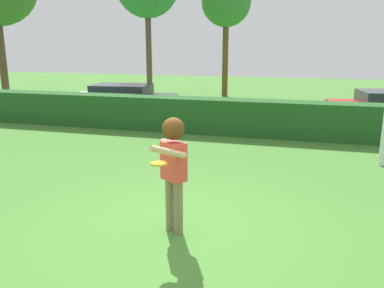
{
  "coord_description": "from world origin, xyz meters",
  "views": [
    {
      "loc": [
        1.83,
        -5.41,
        2.81
      ],
      "look_at": [
        0.03,
        0.95,
        1.15
      ],
      "focal_mm": 37.35,
      "sensor_mm": 36.0,
      "label": 1
    }
  ],
  "objects_px": {
    "person": "(173,161)",
    "willow_tree": "(226,3)",
    "parked_car_silver": "(122,99)",
    "frisbee": "(159,164)"
  },
  "relations": [
    {
      "from": "parked_car_silver",
      "to": "willow_tree",
      "type": "relative_size",
      "value": 0.69
    },
    {
      "from": "willow_tree",
      "to": "parked_car_silver",
      "type": "bearing_deg",
      "value": -111.14
    },
    {
      "from": "person",
      "to": "willow_tree",
      "type": "relative_size",
      "value": 0.28
    },
    {
      "from": "frisbee",
      "to": "parked_car_silver",
      "type": "relative_size",
      "value": 0.06
    },
    {
      "from": "frisbee",
      "to": "willow_tree",
      "type": "height_order",
      "value": "willow_tree"
    },
    {
      "from": "frisbee",
      "to": "willow_tree",
      "type": "relative_size",
      "value": 0.04
    },
    {
      "from": "person",
      "to": "frisbee",
      "type": "distance_m",
      "value": 0.45
    },
    {
      "from": "person",
      "to": "parked_car_silver",
      "type": "bearing_deg",
      "value": 119.49
    },
    {
      "from": "parked_car_silver",
      "to": "frisbee",
      "type": "bearing_deg",
      "value": -61.88
    },
    {
      "from": "person",
      "to": "willow_tree",
      "type": "bearing_deg",
      "value": 98.54
    }
  ]
}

